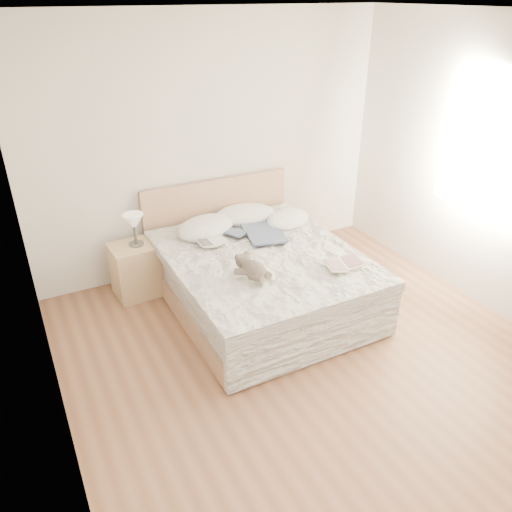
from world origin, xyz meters
name	(u,v)px	position (x,y,z in m)	size (l,w,h in m)	color
floor	(324,371)	(0.00, 0.00, 0.00)	(4.00, 4.50, 0.00)	brown
ceiling	(354,14)	(0.00, 0.00, 2.70)	(4.00, 4.50, 0.00)	white
wall_back	(212,147)	(0.00, 2.25, 1.35)	(4.00, 0.02, 2.70)	silver
wall_left	(37,294)	(-2.00, 0.00, 1.35)	(0.02, 4.50, 2.70)	silver
window	(496,160)	(1.99, 0.30, 1.45)	(0.02, 1.30, 1.10)	white
bed	(258,276)	(0.00, 1.19, 0.31)	(1.72, 2.14, 1.00)	tan
nightstand	(136,270)	(-1.04, 1.92, 0.28)	(0.45, 0.40, 0.56)	tan
table_lamp	(134,223)	(-1.00, 1.92, 0.80)	(0.23, 0.23, 0.33)	#514C45
pillow_left	(205,227)	(-0.29, 1.82, 0.64)	(0.67, 0.47, 0.20)	white
pillow_middle	(245,215)	(0.23, 1.93, 0.64)	(0.67, 0.47, 0.20)	white
pillow_right	(288,219)	(0.58, 1.60, 0.64)	(0.54, 0.38, 0.16)	white
blouse	(264,233)	(0.20, 1.44, 0.63)	(0.56, 0.60, 0.02)	#374260
photo_book	(212,242)	(-0.36, 1.48, 0.63)	(0.29, 0.20, 0.02)	silver
childrens_book	(343,264)	(0.53, 0.53, 0.63)	(0.37, 0.25, 0.02)	beige
teddy_bear	(254,276)	(-0.31, 0.69, 0.65)	(0.23, 0.33, 0.17)	brown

